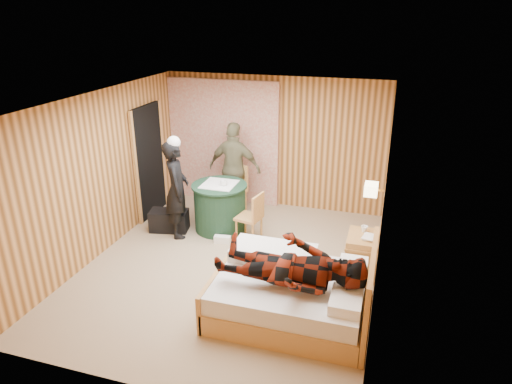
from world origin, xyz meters
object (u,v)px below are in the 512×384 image
(bed, at_px, (292,293))
(woman_standing, at_px, (177,189))
(chair_far, at_px, (235,186))
(duffel_bag, at_px, (169,220))
(chair_near, at_px, (253,214))
(nightstand, at_px, (362,253))
(man_at_table, at_px, (235,168))
(man_on_bed, at_px, (292,257))
(round_table, at_px, (220,206))
(wall_lamp, at_px, (371,189))

(bed, bearing_deg, woman_standing, 145.99)
(chair_far, bearing_deg, duffel_bag, -113.38)
(chair_near, distance_m, duffel_bag, 1.54)
(nightstand, relative_size, chair_far, 0.66)
(chair_far, relative_size, chair_near, 1.11)
(man_at_table, distance_m, man_on_bed, 3.47)
(nightstand, distance_m, woman_standing, 3.14)
(man_at_table, bearing_deg, round_table, 93.40)
(duffel_bag, bearing_deg, woman_standing, -33.21)
(round_table, bearing_deg, chair_near, -20.74)
(nightstand, height_order, duffel_bag, nightstand)
(round_table, height_order, man_at_table, man_at_table)
(woman_standing, bearing_deg, wall_lamp, -118.51)
(bed, xyz_separation_m, chair_near, (-1.05, 1.72, 0.19))
(wall_lamp, distance_m, man_at_table, 2.97)
(wall_lamp, xyz_separation_m, chair_far, (-2.50, 1.44, -0.76))
(chair_near, distance_m, man_at_table, 1.31)
(round_table, relative_size, woman_standing, 0.57)
(nightstand, bearing_deg, duffel_bag, 172.70)
(nightstand, xyz_separation_m, man_at_table, (-2.48, 1.53, 0.55))
(duffel_bag, bearing_deg, man_on_bed, -47.88)
(wall_lamp, bearing_deg, duffel_bag, 173.48)
(bed, relative_size, nightstand, 3.15)
(bed, bearing_deg, round_table, 131.24)
(man_at_table, bearing_deg, wall_lamp, 152.82)
(duffel_bag, bearing_deg, chair_near, -9.64)
(wall_lamp, relative_size, bed, 0.13)
(woman_standing, bearing_deg, nightstand, -119.33)
(man_at_table, bearing_deg, duffel_bag, 56.42)
(wall_lamp, height_order, duffel_bag, wall_lamp)
(round_table, bearing_deg, woman_standing, -145.71)
(chair_near, height_order, man_on_bed, man_on_bed)
(duffel_bag, relative_size, man_at_table, 0.37)
(duffel_bag, height_order, man_at_table, man_at_table)
(man_at_table, height_order, man_on_bed, man_on_bed)
(bed, relative_size, round_table, 2.04)
(wall_lamp, distance_m, round_table, 2.76)
(wall_lamp, height_order, man_on_bed, man_on_bed)
(round_table, bearing_deg, nightstand, -16.52)
(chair_far, xyz_separation_m, duffel_bag, (-0.86, -1.05, -0.36))
(bed, bearing_deg, duffel_bag, 147.04)
(bed, relative_size, woman_standing, 1.17)
(man_on_bed, bearing_deg, round_table, 128.52)
(nightstand, distance_m, man_on_bed, 1.75)
(nightstand, xyz_separation_m, man_on_bed, (-0.73, -1.47, 0.63))
(round_table, bearing_deg, man_on_bed, -51.48)
(chair_far, bearing_deg, woman_standing, -102.53)
(woman_standing, xyz_separation_m, man_at_table, (0.60, 1.20, 0.03))
(round_table, bearing_deg, man_at_table, 90.00)
(man_at_table, bearing_deg, bed, 125.39)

